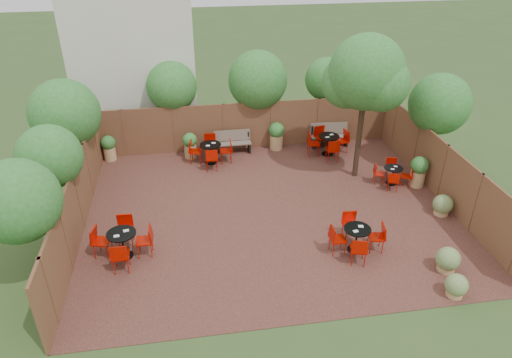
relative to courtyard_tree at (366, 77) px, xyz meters
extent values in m
plane|color=#354F23|center=(-3.62, -1.90, -3.84)|extent=(80.00, 80.00, 0.00)
cube|color=#391F17|center=(-3.62, -1.90, -3.83)|extent=(12.00, 10.00, 0.02)
cube|color=#4F2C1D|center=(-3.62, 3.10, -2.84)|extent=(12.00, 0.08, 2.00)
cube|color=#4F2C1D|center=(-9.62, -1.90, -2.84)|extent=(0.08, 10.00, 2.00)
cube|color=#4F2C1D|center=(2.38, -1.90, -2.84)|extent=(0.08, 10.00, 2.00)
cube|color=beige|center=(-8.12, 6.10, 0.16)|extent=(5.00, 4.00, 8.00)
sphere|color=#266A22|center=(-10.22, 1.10, -1.12)|extent=(2.39, 2.39, 2.39)
sphere|color=#266A22|center=(-10.12, -1.90, -1.27)|extent=(1.88, 1.88, 1.88)
sphere|color=#266A22|center=(-10.32, -4.40, -1.21)|extent=(2.10, 2.10, 2.10)
sphere|color=#266A22|center=(-6.62, 3.80, -1.23)|extent=(2.02, 2.02, 2.02)
sphere|color=#266A22|center=(-3.12, 3.70, -1.11)|extent=(2.43, 2.43, 2.43)
sphere|color=#266A22|center=(-0.12, 3.90, -1.28)|extent=(1.84, 1.84, 1.84)
sphere|color=#266A22|center=(2.98, 0.10, -1.17)|extent=(2.22, 2.22, 2.22)
cylinder|color=black|center=(0.01, 0.01, -1.72)|extent=(0.22, 0.22, 4.19)
sphere|color=#266A22|center=(0.01, 0.01, 0.17)|extent=(2.60, 2.60, 2.60)
sphere|color=#266A22|center=(-0.49, 0.41, -0.29)|extent=(1.82, 1.82, 1.82)
sphere|color=#266A22|center=(0.41, -0.39, -0.13)|extent=(1.90, 1.90, 1.90)
cube|color=brown|center=(-4.33, 2.65, -3.39)|extent=(1.51, 0.49, 0.05)
cube|color=brown|center=(-4.33, 2.85, -3.11)|extent=(1.50, 0.15, 0.45)
cube|color=black|center=(-5.01, 2.65, -3.62)|extent=(0.07, 0.45, 0.40)
cube|color=black|center=(-3.65, 2.65, -3.62)|extent=(0.07, 0.45, 0.40)
cube|color=brown|center=(-0.20, 2.65, -3.36)|extent=(1.62, 0.59, 0.05)
cube|color=brown|center=(-0.20, 2.86, -3.07)|extent=(1.60, 0.23, 0.48)
cube|color=black|center=(-0.93, 2.65, -3.60)|extent=(0.10, 0.48, 0.42)
cube|color=black|center=(0.52, 2.65, -3.60)|extent=(0.10, 0.48, 0.42)
cylinder|color=black|center=(-1.52, -4.35, -3.80)|extent=(0.45, 0.45, 0.03)
cylinder|color=black|center=(-1.52, -4.35, -3.43)|extent=(0.05, 0.05, 0.72)
cylinder|color=black|center=(-1.52, -4.35, -3.06)|extent=(0.79, 0.79, 0.03)
cube|color=white|center=(-1.39, -4.27, -3.04)|extent=(0.16, 0.12, 0.02)
cube|color=white|center=(-1.62, -4.48, -3.04)|extent=(0.16, 0.12, 0.02)
cylinder|color=black|center=(-8.20, -3.58, -3.80)|extent=(0.48, 0.48, 0.03)
cylinder|color=black|center=(-8.20, -3.58, -3.41)|extent=(0.05, 0.05, 0.77)
cylinder|color=black|center=(-8.20, -3.58, -3.01)|extent=(0.83, 0.83, 0.03)
cube|color=white|center=(-8.07, -3.49, -2.99)|extent=(0.16, 0.12, 0.02)
cube|color=white|center=(-8.31, -3.71, -2.99)|extent=(0.16, 0.12, 0.02)
cylinder|color=black|center=(-5.28, 1.90, -3.80)|extent=(0.48, 0.48, 0.03)
cylinder|color=black|center=(-5.28, 1.90, -3.41)|extent=(0.05, 0.05, 0.76)
cylinder|color=black|center=(-5.28, 1.90, -3.02)|extent=(0.82, 0.82, 0.03)
cube|color=white|center=(-5.15, 1.98, -3.00)|extent=(0.17, 0.13, 0.02)
cube|color=white|center=(-5.39, 1.77, -3.00)|extent=(0.17, 0.13, 0.02)
cylinder|color=black|center=(1.12, -0.81, -3.80)|extent=(0.39, 0.39, 0.03)
cylinder|color=black|center=(1.12, -0.81, -3.49)|extent=(0.04, 0.04, 0.62)
cylinder|color=black|center=(1.12, -0.81, -3.17)|extent=(0.67, 0.67, 0.03)
cube|color=white|center=(1.23, -0.74, -3.15)|extent=(0.15, 0.13, 0.01)
cube|color=white|center=(1.04, -0.92, -3.15)|extent=(0.15, 0.13, 0.01)
cylinder|color=black|center=(-0.49, 1.90, -3.80)|extent=(0.49, 0.49, 0.03)
cylinder|color=black|center=(-0.49, 1.90, -3.41)|extent=(0.06, 0.06, 0.78)
cylinder|color=black|center=(-0.49, 1.90, -3.01)|extent=(0.84, 0.84, 0.03)
cube|color=white|center=(-0.36, 1.98, -2.98)|extent=(0.16, 0.12, 0.02)
cube|color=white|center=(-0.60, 1.76, -2.98)|extent=(0.16, 0.12, 0.02)
cylinder|color=tan|center=(-6.07, 2.50, -3.54)|extent=(0.48, 0.48, 0.55)
sphere|color=#266A22|center=(-6.07, 2.50, -3.04)|extent=(0.58, 0.58, 0.58)
cylinder|color=tan|center=(-2.49, 2.74, -3.51)|extent=(0.53, 0.53, 0.61)
sphere|color=#266A22|center=(-2.49, 2.74, -2.96)|extent=(0.64, 0.64, 0.64)
cylinder|color=tan|center=(-9.27, 2.80, -3.55)|extent=(0.47, 0.47, 0.54)
sphere|color=#266A22|center=(-9.27, 2.80, -3.06)|extent=(0.57, 0.57, 0.57)
cylinder|color=tan|center=(1.96, -1.08, -3.52)|extent=(0.52, 0.52, 0.60)
sphere|color=#266A22|center=(1.96, -1.08, -2.98)|extent=(0.63, 0.63, 0.63)
cylinder|color=tan|center=(0.68, -5.60, -3.71)|extent=(0.49, 0.49, 0.22)
sphere|color=olive|center=(0.68, -5.60, -3.43)|extent=(0.66, 0.66, 0.66)
cylinder|color=tan|center=(0.39, -6.55, -3.72)|extent=(0.43, 0.43, 0.20)
sphere|color=olive|center=(0.39, -6.55, -3.47)|extent=(0.59, 0.59, 0.59)
cylinder|color=tan|center=(1.93, -2.97, -3.71)|extent=(0.47, 0.47, 0.21)
sphere|color=olive|center=(1.93, -2.97, -3.44)|extent=(0.64, 0.64, 0.64)
camera|label=1|loc=(-6.13, -14.73, 4.82)|focal=32.84mm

